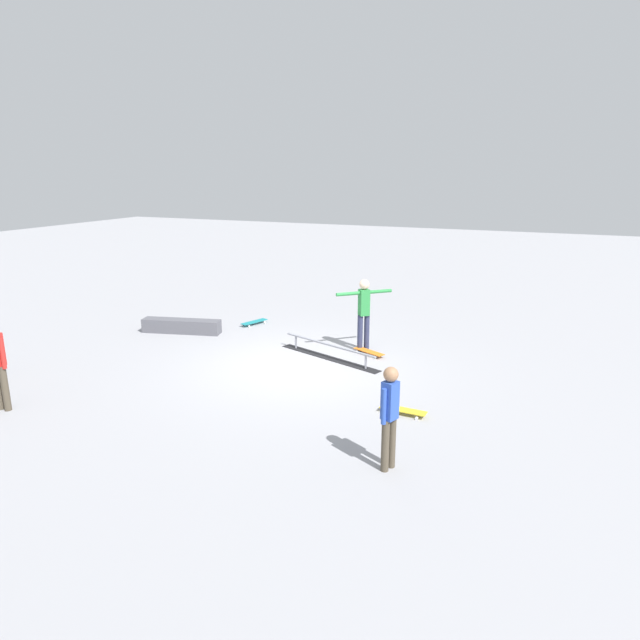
{
  "coord_description": "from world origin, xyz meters",
  "views": [
    {
      "loc": [
        -4.86,
        10.19,
        4.03
      ],
      "look_at": [
        -0.42,
        -0.21,
        1.0
      ],
      "focal_mm": 31.5,
      "sensor_mm": 36.0,
      "label": 1
    }
  ],
  "objects_px": {
    "grind_rail": "(329,352)",
    "skate_ledge": "(182,326)",
    "skater_main": "(364,310)",
    "skateboard_main": "(369,352)",
    "loose_skateboard_teal": "(254,322)",
    "loose_skateboard_yellow": "(403,410)",
    "bystander_blue_shirt": "(390,412)"
  },
  "relations": [
    {
      "from": "bystander_blue_shirt",
      "to": "loose_skateboard_yellow",
      "type": "relative_size",
      "value": 1.85
    },
    {
      "from": "bystander_blue_shirt",
      "to": "loose_skateboard_yellow",
      "type": "xyz_separation_m",
      "value": [
        0.27,
        -1.85,
        -0.77
      ]
    },
    {
      "from": "skate_ledge",
      "to": "loose_skateboard_yellow",
      "type": "relative_size",
      "value": 2.48
    },
    {
      "from": "loose_skateboard_teal",
      "to": "bystander_blue_shirt",
      "type": "bearing_deg",
      "value": -117.26
    },
    {
      "from": "grind_rail",
      "to": "loose_skateboard_yellow",
      "type": "bearing_deg",
      "value": 155.28
    },
    {
      "from": "skate_ledge",
      "to": "bystander_blue_shirt",
      "type": "bearing_deg",
      "value": 146.62
    },
    {
      "from": "skater_main",
      "to": "loose_skateboard_teal",
      "type": "xyz_separation_m",
      "value": [
        3.42,
        -0.97,
        -0.89
      ]
    },
    {
      "from": "skate_ledge",
      "to": "loose_skateboard_yellow",
      "type": "height_order",
      "value": "skate_ledge"
    },
    {
      "from": "skater_main",
      "to": "bystander_blue_shirt",
      "type": "bearing_deg",
      "value": -110.05
    },
    {
      "from": "loose_skateboard_teal",
      "to": "loose_skateboard_yellow",
      "type": "bearing_deg",
      "value": -107.98
    },
    {
      "from": "grind_rail",
      "to": "bystander_blue_shirt",
      "type": "bearing_deg",
      "value": 141.66
    },
    {
      "from": "skate_ledge",
      "to": "skater_main",
      "type": "bearing_deg",
      "value": -174.84
    },
    {
      "from": "skateboard_main",
      "to": "loose_skateboard_teal",
      "type": "bearing_deg",
      "value": 6.78
    },
    {
      "from": "bystander_blue_shirt",
      "to": "loose_skateboard_teal",
      "type": "height_order",
      "value": "bystander_blue_shirt"
    },
    {
      "from": "grind_rail",
      "to": "skate_ledge",
      "type": "distance_m",
      "value": 4.25
    },
    {
      "from": "loose_skateboard_yellow",
      "to": "loose_skateboard_teal",
      "type": "bearing_deg",
      "value": -33.92
    },
    {
      "from": "skater_main",
      "to": "loose_skateboard_teal",
      "type": "distance_m",
      "value": 3.67
    },
    {
      "from": "grind_rail",
      "to": "skateboard_main",
      "type": "bearing_deg",
      "value": -122.38
    },
    {
      "from": "skateboard_main",
      "to": "bystander_blue_shirt",
      "type": "xyz_separation_m",
      "value": [
        -1.81,
        4.65,
        0.77
      ]
    },
    {
      "from": "skater_main",
      "to": "loose_skateboard_yellow",
      "type": "distance_m",
      "value": 3.63
    },
    {
      "from": "skater_main",
      "to": "loose_skateboard_yellow",
      "type": "xyz_separation_m",
      "value": [
        -1.76,
        3.05,
        -0.89
      ]
    },
    {
      "from": "grind_rail",
      "to": "skate_ledge",
      "type": "xyz_separation_m",
      "value": [
        4.23,
        -0.39,
        0.03
      ]
    },
    {
      "from": "grind_rail",
      "to": "loose_skateboard_teal",
      "type": "xyz_separation_m",
      "value": [
        2.91,
        -1.8,
        -0.07
      ]
    },
    {
      "from": "skate_ledge",
      "to": "loose_skateboard_teal",
      "type": "xyz_separation_m",
      "value": [
        -1.32,
        -1.4,
        -0.1
      ]
    },
    {
      "from": "grind_rail",
      "to": "skate_ledge",
      "type": "relative_size",
      "value": 1.32
    },
    {
      "from": "skate_ledge",
      "to": "grind_rail",
      "type": "bearing_deg",
      "value": 174.68
    },
    {
      "from": "skate_ledge",
      "to": "loose_skateboard_teal",
      "type": "relative_size",
      "value": 2.45
    },
    {
      "from": "skate_ledge",
      "to": "bystander_blue_shirt",
      "type": "height_order",
      "value": "bystander_blue_shirt"
    },
    {
      "from": "skater_main",
      "to": "skate_ledge",
      "type": "bearing_deg",
      "value": 142.55
    },
    {
      "from": "skater_main",
      "to": "skateboard_main",
      "type": "bearing_deg",
      "value": -90.5
    },
    {
      "from": "grind_rail",
      "to": "loose_skateboard_yellow",
      "type": "xyz_separation_m",
      "value": [
        -2.28,
        2.23,
        -0.07
      ]
    },
    {
      "from": "loose_skateboard_teal",
      "to": "loose_skateboard_yellow",
      "type": "distance_m",
      "value": 6.56
    }
  ]
}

